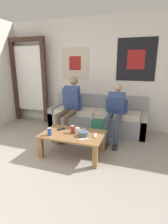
# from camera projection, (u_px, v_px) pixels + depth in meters

# --- Properties ---
(ground_plane) EXTENTS (18.00, 18.00, 0.00)m
(ground_plane) POSITION_uv_depth(u_px,v_px,m) (29.00, 198.00, 2.03)
(ground_plane) COLOR gray
(wall_back) EXTENTS (10.00, 0.07, 2.55)m
(wall_back) POSITION_uv_depth(u_px,v_px,m) (94.00, 74.00, 4.20)
(wall_back) COLOR silver
(wall_back) RESTS_ON ground_plane
(door_frame) EXTENTS (1.00, 0.10, 2.15)m
(door_frame) POSITION_uv_depth(u_px,v_px,m) (29.00, 76.00, 4.54)
(door_frame) COLOR #382319
(door_frame) RESTS_ON ground_plane
(couch) EXTENTS (2.19, 0.69, 0.80)m
(couch) POSITION_uv_depth(u_px,v_px,m) (97.00, 118.00, 4.09)
(couch) COLOR gray
(couch) RESTS_ON ground_plane
(coffee_table) EXTENTS (1.03, 0.65, 0.39)m
(coffee_table) POSITION_uv_depth(u_px,v_px,m) (73.00, 137.00, 2.94)
(coffee_table) COLOR olive
(coffee_table) RESTS_ON ground_plane
(person_seated_adult) EXTENTS (0.47, 0.96, 1.25)m
(person_seated_adult) POSITION_uv_depth(u_px,v_px,m) (70.00, 104.00, 3.82)
(person_seated_adult) COLOR brown
(person_seated_adult) RESTS_ON ground_plane
(person_seated_teen) EXTENTS (0.47, 0.94, 1.11)m
(person_seated_teen) POSITION_uv_depth(u_px,v_px,m) (115.00, 110.00, 3.53)
(person_seated_teen) COLOR #384256
(person_seated_teen) RESTS_ON ground_plane
(backpack) EXTENTS (0.32, 0.24, 0.45)m
(backpack) POSITION_uv_depth(u_px,v_px,m) (100.00, 132.00, 3.42)
(backpack) COLOR #1E5642
(backpack) RESTS_ON ground_plane
(ceramic_bowl) EXTENTS (0.17, 0.17, 0.07)m
(ceramic_bowl) POSITION_uv_depth(u_px,v_px,m) (83.00, 133.00, 2.82)
(ceramic_bowl) COLOR #475B75
(ceramic_bowl) RESTS_ON coffee_table
(pillar_candle) EXTENTS (0.07, 0.07, 0.11)m
(pillar_candle) POSITION_uv_depth(u_px,v_px,m) (78.00, 131.00, 2.91)
(pillar_candle) COLOR silver
(pillar_candle) RESTS_ON coffee_table
(drink_can_blue) EXTENTS (0.07, 0.07, 0.12)m
(drink_can_blue) POSITION_uv_depth(u_px,v_px,m) (50.00, 132.00, 2.83)
(drink_can_blue) COLOR #28479E
(drink_can_blue) RESTS_ON coffee_table
(drink_can_red) EXTENTS (0.07, 0.07, 0.12)m
(drink_can_red) POSITION_uv_depth(u_px,v_px,m) (73.00, 129.00, 2.93)
(drink_can_red) COLOR maroon
(drink_can_red) RESTS_ON coffee_table
(game_controller_near_left) EXTENTS (0.13, 0.12, 0.03)m
(game_controller_near_left) POSITION_uv_depth(u_px,v_px,m) (81.00, 130.00, 3.05)
(game_controller_near_left) COLOR white
(game_controller_near_left) RESTS_ON coffee_table
(game_controller_near_right) EXTENTS (0.06, 0.15, 0.03)m
(game_controller_near_right) POSITION_uv_depth(u_px,v_px,m) (95.00, 135.00, 2.80)
(game_controller_near_right) COLOR white
(game_controller_near_right) RESTS_ON coffee_table
(game_controller_far_center) EXTENTS (0.14, 0.11, 0.03)m
(game_controller_far_center) POSITION_uv_depth(u_px,v_px,m) (84.00, 140.00, 2.64)
(game_controller_far_center) COLOR white
(game_controller_far_center) RESTS_ON coffee_table
(cell_phone) EXTENTS (0.14, 0.15, 0.01)m
(cell_phone) POSITION_uv_depth(u_px,v_px,m) (61.00, 129.00, 3.09)
(cell_phone) COLOR black
(cell_phone) RESTS_ON coffee_table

